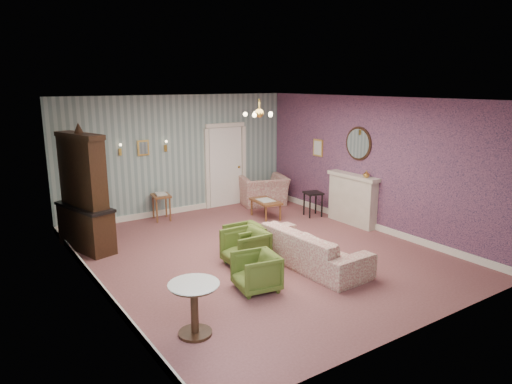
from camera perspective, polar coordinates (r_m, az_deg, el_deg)
floor at (r=8.97m, az=0.37°, el=-7.51°), size 7.00×7.00×0.00m
ceiling at (r=8.39m, az=0.40°, el=11.34°), size 7.00×7.00×0.00m
wall_back at (r=11.58m, az=-9.46°, el=4.49°), size 6.00×0.00×6.00m
wall_front at (r=6.09m, az=19.34°, el=-4.03°), size 6.00×0.00×6.00m
wall_left at (r=7.34m, az=-19.34°, el=-1.14°), size 0.00×7.00×7.00m
wall_right at (r=10.52m, az=14.03°, el=3.40°), size 0.00×7.00×7.00m
wall_right_floral at (r=10.51m, az=13.97°, el=3.39°), size 0.00×7.00×7.00m
door at (r=12.19m, az=-3.75°, el=3.31°), size 1.12×0.12×2.16m
olive_chair_a at (r=7.35m, az=0.02°, el=-9.56°), size 0.70×0.73×0.66m
olive_chair_b at (r=8.31m, az=-1.33°, el=-6.64°), size 0.66×0.70×0.71m
olive_chair_c at (r=8.72m, az=-1.33°, el=-5.82°), size 0.62×0.66×0.66m
sofa_chintz at (r=8.33m, az=6.70°, el=-6.03°), size 0.75×2.29×0.89m
wingback_chair at (r=12.34m, az=0.87°, el=0.79°), size 1.35×1.06×1.03m
dresser at (r=9.46m, az=-20.46°, el=0.34°), size 0.85×1.52×2.41m
fireplace at (r=10.86m, az=11.72°, el=-0.87°), size 0.30×1.40×1.16m
mantel_vase at (r=10.44m, az=13.37°, el=2.15°), size 0.15×0.15×0.15m
oval_mirror at (r=10.70m, az=12.42°, el=5.81°), size 0.04×0.76×0.84m
framed_print at (r=11.71m, az=7.61°, el=5.39°), size 0.04×0.34×0.42m
coffee_table at (r=11.18m, az=1.19°, el=-2.09°), size 0.57×0.91×0.44m
side_table_black at (r=11.38m, az=6.99°, el=-1.50°), size 0.49×0.49×0.60m
pedestal_table at (r=6.18m, az=-7.54°, el=-14.03°), size 0.75×0.75×0.72m
nesting_table at (r=11.22m, az=-11.51°, el=-1.71°), size 0.48×0.57×0.67m
gilt_mirror_back at (r=11.17m, az=-13.64°, el=5.27°), size 0.28×0.06×0.36m
sconce_left at (r=10.97m, az=-16.29°, el=4.98°), size 0.16×0.12×0.30m
sconce_right at (r=11.35m, az=-10.99°, el=5.52°), size 0.16×0.12×0.30m
chandelier at (r=8.40m, az=0.40°, el=9.50°), size 0.56×0.56×0.36m
burgundy_cushion at (r=12.20m, az=1.08°, el=0.48°), size 0.41×0.28×0.39m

